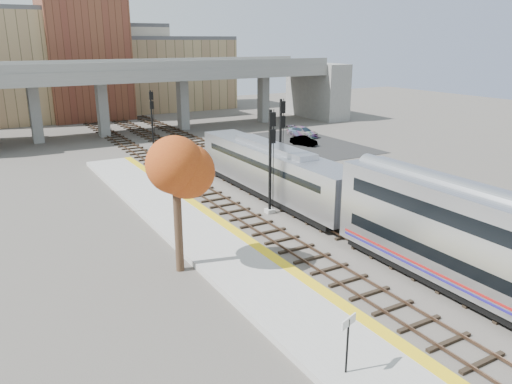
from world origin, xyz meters
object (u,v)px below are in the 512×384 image
locomotive (273,170)px  signal_mast_mid (281,144)px  tree (176,174)px  car_c (303,132)px  signal_mast_far (152,121)px  signal_mast_near (271,162)px  car_b (304,141)px  car_a (286,154)px

locomotive → signal_mast_mid: (2.00, 2.04, 1.50)m
tree → car_c: tree is taller
signal_mast_far → car_c: signal_mast_far is taller
signal_mast_near → car_b: size_ratio=2.28×
signal_mast_far → signal_mast_near: bearing=-90.0°
car_c → signal_mast_near: bearing=-145.7°
tree → car_a: size_ratio=2.27×
tree → car_a: bearing=44.6°
signal_mast_far → locomotive: bearing=-84.7°
locomotive → car_c: (16.98, 20.04, -1.60)m
car_a → car_c: bearing=37.9°
tree → car_c: 40.43m
locomotive → signal_mast_far: signal_mast_far is taller
locomotive → car_c: size_ratio=4.31×
signal_mast_mid → tree: bearing=-141.4°
signal_mast_far → tree: bearing=-106.4°
car_a → tree: bearing=-144.3°
signal_mast_far → car_a: bearing=-48.7°
signal_mast_mid → signal_mast_far: (-4.10, 20.46, -0.56)m
tree → car_b: size_ratio=2.22×
signal_mast_mid → car_c: 23.62m
signal_mast_far → car_b: 17.69m
car_c → car_a: bearing=-149.2°
signal_mast_mid → car_a: (6.25, 8.68, -3.19)m
tree → signal_mast_near: bearing=31.1°
car_b → car_a: bearing=-161.6°
signal_mast_near → signal_mast_far: 25.52m
signal_mast_near → tree: size_ratio=1.02×
signal_mast_near → car_c: 30.09m
car_b → signal_mast_far: bearing=134.7°
signal_mast_near → tree: bearing=-148.9°
signal_mast_far → car_a: 15.90m
signal_mast_far → car_c: bearing=-7.3°
signal_mast_far → car_a: signal_mast_far is taller
car_a → car_c: (8.73, 9.32, 0.09)m
signal_mast_mid → car_b: bearing=48.5°
signal_mast_near → car_a: size_ratio=2.33×
signal_mast_near → car_c: bearing=50.4°
locomotive → car_a: size_ratio=5.93×
locomotive → signal_mast_near: (-2.10, -3.02, 1.50)m
tree → signal_mast_mid: bearing=38.6°
signal_mast_mid → car_b: size_ratio=2.28×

